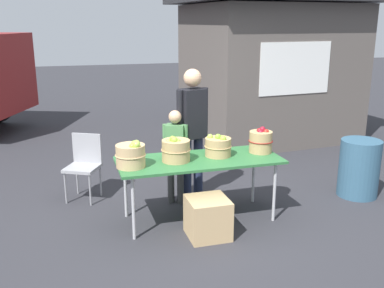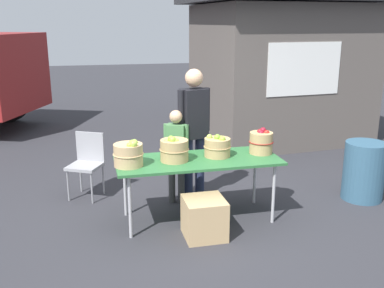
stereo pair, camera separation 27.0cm
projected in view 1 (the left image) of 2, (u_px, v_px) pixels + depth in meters
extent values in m
plane|color=#2D2D33|center=(199.00, 218.00, 5.35)|extent=(40.00, 40.00, 0.00)
cube|color=#2D6B38|center=(199.00, 160.00, 5.15)|extent=(1.90, 0.76, 0.03)
cylinder|color=#B2B2B7|center=(133.00, 208.00, 4.75)|extent=(0.04, 0.04, 0.72)
cylinder|color=#B2B2B7|center=(274.00, 192.00, 5.20)|extent=(0.04, 0.04, 0.72)
cylinder|color=#B2B2B7|center=(125.00, 189.00, 5.30)|extent=(0.04, 0.04, 0.72)
cylinder|color=#B2B2B7|center=(253.00, 176.00, 5.75)|extent=(0.04, 0.04, 0.72)
cylinder|color=tan|center=(131.00, 156.00, 4.83)|extent=(0.32, 0.32, 0.25)
torus|color=tan|center=(130.00, 155.00, 4.83)|extent=(0.34, 0.34, 0.01)
sphere|color=#9EC647|center=(137.00, 143.00, 4.85)|extent=(0.07, 0.07, 0.07)
sphere|color=#9EC647|center=(135.00, 144.00, 4.76)|extent=(0.08, 0.08, 0.08)
sphere|color=#8CB738|center=(132.00, 146.00, 4.73)|extent=(0.07, 0.07, 0.07)
sphere|color=#9EC647|center=(136.00, 145.00, 4.72)|extent=(0.08, 0.08, 0.08)
sphere|color=#8CB738|center=(134.00, 144.00, 4.82)|extent=(0.07, 0.07, 0.07)
cylinder|color=tan|center=(176.00, 151.00, 5.03)|extent=(0.32, 0.32, 0.25)
torus|color=tan|center=(176.00, 150.00, 5.03)|extent=(0.34, 0.34, 0.01)
sphere|color=#8CB738|center=(174.00, 140.00, 4.96)|extent=(0.08, 0.08, 0.08)
sphere|color=#9EC647|center=(168.00, 142.00, 4.98)|extent=(0.07, 0.07, 0.07)
sphere|color=#9EC647|center=(177.00, 142.00, 4.98)|extent=(0.08, 0.08, 0.08)
sphere|color=#8CB738|center=(173.00, 139.00, 5.00)|extent=(0.07, 0.07, 0.07)
cylinder|color=tan|center=(218.00, 147.00, 5.24)|extent=(0.31, 0.31, 0.22)
torus|color=tan|center=(218.00, 146.00, 5.23)|extent=(0.33, 0.33, 0.01)
sphere|color=#7AA833|center=(218.00, 137.00, 5.20)|extent=(0.08, 0.08, 0.08)
sphere|color=#8CB738|center=(218.00, 138.00, 5.21)|extent=(0.07, 0.07, 0.07)
sphere|color=#8CB738|center=(223.00, 139.00, 5.15)|extent=(0.07, 0.07, 0.07)
sphere|color=#7AA833|center=(218.00, 138.00, 5.20)|extent=(0.07, 0.07, 0.07)
sphere|color=#8CB738|center=(221.00, 138.00, 5.20)|extent=(0.07, 0.07, 0.07)
sphere|color=#9EC647|center=(210.00, 137.00, 5.23)|extent=(0.07, 0.07, 0.07)
cylinder|color=tan|center=(261.00, 142.00, 5.38)|extent=(0.28, 0.28, 0.26)
torus|color=maroon|center=(261.00, 141.00, 5.38)|extent=(0.30, 0.30, 0.01)
sphere|color=#B22319|center=(260.00, 132.00, 5.38)|extent=(0.07, 0.07, 0.07)
sphere|color=maroon|center=(261.00, 133.00, 5.34)|extent=(0.08, 0.08, 0.08)
sphere|color=maroon|center=(263.00, 129.00, 5.36)|extent=(0.07, 0.07, 0.07)
sphere|color=#B22319|center=(266.00, 132.00, 5.34)|extent=(0.07, 0.07, 0.07)
sphere|color=maroon|center=(260.00, 131.00, 5.37)|extent=(0.07, 0.07, 0.07)
cylinder|color=#262D4C|center=(198.00, 167.00, 5.90)|extent=(0.12, 0.12, 0.84)
cylinder|color=#262D4C|center=(187.00, 169.00, 5.81)|extent=(0.12, 0.12, 0.84)
cube|color=black|center=(193.00, 113.00, 5.66)|extent=(0.36, 0.30, 0.63)
sphere|color=tan|center=(193.00, 78.00, 5.54)|extent=(0.23, 0.23, 0.23)
cylinder|color=black|center=(205.00, 109.00, 5.74)|extent=(0.09, 0.09, 0.56)
cylinder|color=black|center=(180.00, 112.00, 5.56)|extent=(0.09, 0.09, 0.56)
cylinder|color=#3F3F3F|center=(180.00, 181.00, 5.73)|extent=(0.09, 0.09, 0.60)
cylinder|color=#3F3F3F|center=(171.00, 181.00, 5.75)|extent=(0.09, 0.09, 0.60)
cube|color=#4C7F4C|center=(175.00, 142.00, 5.60)|extent=(0.27, 0.24, 0.45)
sphere|color=tan|center=(175.00, 117.00, 5.51)|extent=(0.16, 0.16, 0.16)
cylinder|color=#4C7F4C|center=(186.00, 140.00, 5.57)|extent=(0.06, 0.06, 0.40)
cylinder|color=#4C7F4C|center=(165.00, 140.00, 5.61)|extent=(0.06, 0.06, 0.40)
cube|color=black|center=(9.00, 58.00, 8.87)|extent=(0.69, 1.65, 0.80)
cube|color=#59514C|center=(269.00, 72.00, 8.88)|extent=(3.19, 2.64, 2.60)
cube|color=#262628|center=(272.00, 0.00, 8.51)|extent=(3.73, 3.18, 0.12)
cube|color=white|center=(295.00, 68.00, 7.69)|extent=(1.40, 0.16, 0.90)
cube|color=#99999E|center=(82.00, 168.00, 5.80)|extent=(0.54, 0.54, 0.04)
cube|color=#99999E|center=(87.00, 148.00, 5.91)|extent=(0.37, 0.21, 0.40)
cylinder|color=gray|center=(65.00, 188.00, 5.73)|extent=(0.02, 0.02, 0.42)
cylinder|color=gray|center=(90.00, 190.00, 5.67)|extent=(0.02, 0.02, 0.42)
cylinder|color=gray|center=(77.00, 179.00, 6.06)|extent=(0.02, 0.02, 0.42)
cylinder|color=gray|center=(101.00, 181.00, 5.99)|extent=(0.02, 0.02, 0.42)
cylinder|color=#335972|center=(359.00, 168.00, 5.96)|extent=(0.53, 0.53, 0.77)
cube|color=tan|center=(208.00, 218.00, 4.85)|extent=(0.44, 0.44, 0.44)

